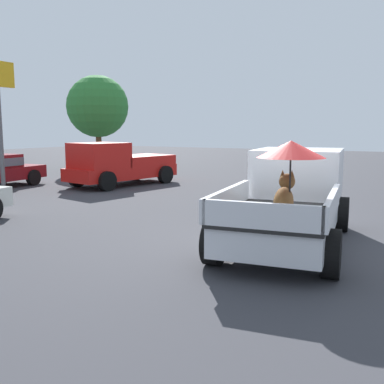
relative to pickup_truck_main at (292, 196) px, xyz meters
name	(u,v)px	position (x,y,z in m)	size (l,w,h in m)	color
ground_plane	(287,245)	(-0.42, -0.04, -0.96)	(80.00, 80.00, 0.00)	#38383D
pickup_truck_main	(292,196)	(0.00, 0.00, 0.00)	(5.25, 2.79, 2.17)	black
pickup_truck_red	(119,165)	(5.54, 8.92, -0.08)	(5.06, 2.90, 1.80)	black
tree_by_lot	(98,107)	(10.58, 14.26, 2.61)	(3.45, 3.45, 5.31)	brown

